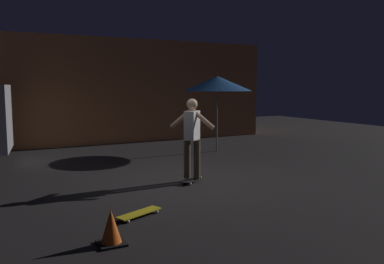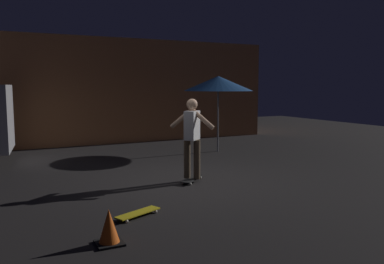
{
  "view_description": "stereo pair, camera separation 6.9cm",
  "coord_description": "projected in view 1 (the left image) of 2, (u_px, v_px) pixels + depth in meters",
  "views": [
    {
      "loc": [
        -3.55,
        -7.47,
        2.0
      ],
      "look_at": [
        0.23,
        -0.07,
        1.05
      ],
      "focal_mm": 37.73,
      "sensor_mm": 36.0,
      "label": 1
    },
    {
      "loc": [
        -3.49,
        -7.5,
        2.0
      ],
      "look_at": [
        0.23,
        -0.07,
        1.05
      ],
      "focal_mm": 37.73,
      "sensor_mm": 36.0,
      "label": 2
    }
  ],
  "objects": [
    {
      "name": "patio_umbrella",
      "position": [
        217.0,
        84.0,
        12.18
      ],
      "size": [
        2.1,
        2.1,
        2.3
      ],
      "color": "slate",
      "rests_on": "ground_plane"
    },
    {
      "name": "skateboard_spare",
      "position": [
        139.0,
        213.0,
        6.19
      ],
      "size": [
        0.8,
        0.49,
        0.07
      ],
      "color": "gold",
      "rests_on": "ground_plane"
    },
    {
      "name": "traffic_cone",
      "position": [
        111.0,
        228.0,
        5.09
      ],
      "size": [
        0.34,
        0.34,
        0.46
      ],
      "color": "black",
      "rests_on": "ground_plane"
    },
    {
      "name": "skateboard_ridden",
      "position": [
        192.0,
        179.0,
        8.47
      ],
      "size": [
        0.71,
        0.67,
        0.07
      ],
      "color": "black",
      "rests_on": "ground_plane"
    },
    {
      "name": "low_building",
      "position": [
        118.0,
        91.0,
        15.68
      ],
      "size": [
        10.59,
        3.57,
        3.65
      ],
      "color": "#C67A47",
      "rests_on": "ground_plane"
    },
    {
      "name": "skater",
      "position": [
        192.0,
        133.0,
        8.36
      ],
      "size": [
        0.72,
        0.79,
        1.67
      ],
      "color": "brown",
      "rests_on": "skateboard_ridden"
    },
    {
      "name": "ground_plane",
      "position": [
        181.0,
        182.0,
        8.44
      ],
      "size": [
        28.0,
        28.0,
        0.0
      ],
      "primitive_type": "plane",
      "color": "black"
    }
  ]
}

